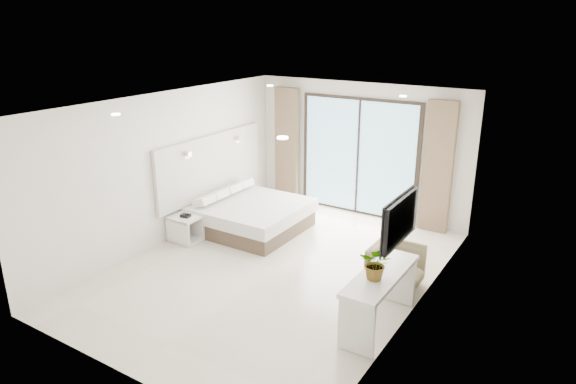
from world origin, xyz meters
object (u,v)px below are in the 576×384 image
object	(u,v)px
bed	(250,215)
console_desk	(380,288)
nightstand	(185,229)
armchair	(396,265)

from	to	relation	value
bed	console_desk	size ratio (longest dim) A/B	1.24
nightstand	console_desk	size ratio (longest dim) A/B	0.35
nightstand	armchair	xyz separation A→B (m)	(3.85, 0.44, 0.12)
console_desk	armchair	bearing A→B (deg)	99.80
nightstand	armchair	distance (m)	3.87
bed	armchair	size ratio (longest dim) A/B	2.63
armchair	bed	bearing A→B (deg)	78.16
bed	console_desk	world-z (taller)	console_desk
armchair	console_desk	bearing A→B (deg)	-170.27
nightstand	bed	bearing A→B (deg)	59.81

